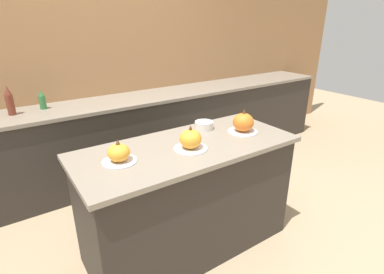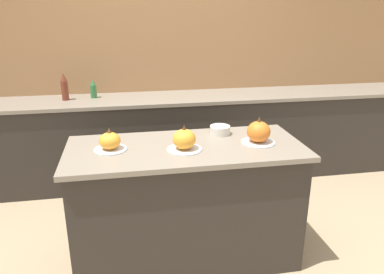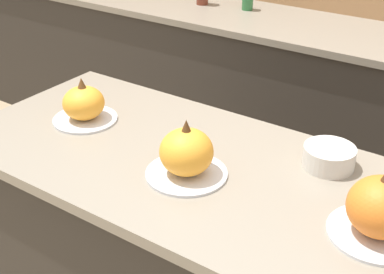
{
  "view_description": "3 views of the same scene",
  "coord_description": "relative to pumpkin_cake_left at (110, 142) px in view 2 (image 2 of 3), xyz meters",
  "views": [
    {
      "loc": [
        -1.08,
        -1.65,
        1.75
      ],
      "look_at": [
        0.03,
        -0.01,
        0.95
      ],
      "focal_mm": 28.0,
      "sensor_mm": 36.0,
      "label": 1
    },
    {
      "loc": [
        -0.39,
        -2.37,
        1.8
      ],
      "look_at": [
        0.04,
        -0.05,
        0.97
      ],
      "focal_mm": 35.0,
      "sensor_mm": 36.0,
      "label": 2
    },
    {
      "loc": [
        0.73,
        -1.12,
        1.72
      ],
      "look_at": [
        -0.04,
        -0.02,
        0.99
      ],
      "focal_mm": 50.0,
      "sensor_mm": 36.0,
      "label": 3
    }
  ],
  "objects": [
    {
      "name": "ground_plane",
      "position": [
        0.51,
        -0.02,
        -0.95
      ],
      "size": [
        12.0,
        12.0,
        0.0
      ],
      "primitive_type": "plane",
      "color": "tan"
    },
    {
      "name": "wall_back",
      "position": [
        0.51,
        1.71,
        0.3
      ],
      "size": [
        8.0,
        0.06,
        2.5
      ],
      "color": "#9E7047",
      "rests_on": "ground_plane"
    },
    {
      "name": "kitchen_island",
      "position": [
        0.51,
        -0.02,
        -0.5
      ],
      "size": [
        1.63,
        0.71,
        0.89
      ],
      "color": "#2D2823",
      "rests_on": "ground_plane"
    },
    {
      "name": "back_counter",
      "position": [
        0.51,
        1.38,
        -0.49
      ],
      "size": [
        6.0,
        0.6,
        0.92
      ],
      "color": "#2D2823",
      "rests_on": "ground_plane"
    },
    {
      "name": "pumpkin_cake_left",
      "position": [
        0.0,
        0.0,
        0.0
      ],
      "size": [
        0.22,
        0.22,
        0.16
      ],
      "color": "silver",
      "rests_on": "kitchen_island"
    },
    {
      "name": "pumpkin_cake_center",
      "position": [
        0.49,
        -0.09,
        0.01
      ],
      "size": [
        0.24,
        0.24,
        0.18
      ],
      "color": "silver",
      "rests_on": "kitchen_island"
    },
    {
      "name": "pumpkin_cake_right",
      "position": [
        1.02,
        -0.04,
        0.02
      ],
      "size": [
        0.24,
        0.24,
        0.19
      ],
      "color": "silver",
      "rests_on": "kitchen_island"
    },
    {
      "name": "bottle_tall",
      "position": [
        -0.47,
        1.42,
        0.1
      ],
      "size": [
        0.07,
        0.07,
        0.27
      ],
      "color": "maroon",
      "rests_on": "back_counter"
    },
    {
      "name": "bottle_short",
      "position": [
        -0.2,
        1.47,
        0.06
      ],
      "size": [
        0.06,
        0.06,
        0.19
      ],
      "color": "#2D6B38",
      "rests_on": "back_counter"
    },
    {
      "name": "mixing_bowl",
      "position": [
        0.8,
        0.19,
        -0.03
      ],
      "size": [
        0.15,
        0.15,
        0.06
      ],
      "color": "beige",
      "rests_on": "kitchen_island"
    }
  ]
}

